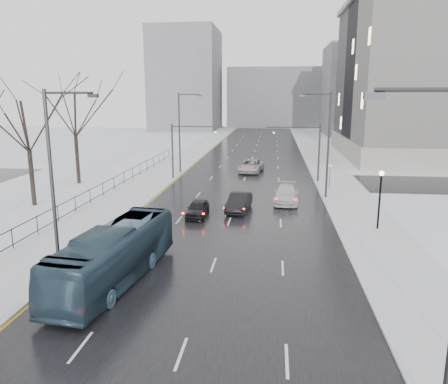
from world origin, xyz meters
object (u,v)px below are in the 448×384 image
at_px(mast_signal_left, 181,145).
at_px(sedan_right_cross, 251,166).
at_px(sedan_center_near, 197,209).
at_px(sedan_right_near, 239,202).
at_px(streetlight_l_near, 55,174).
at_px(sedan_right_far, 286,194).
at_px(no_uturn_sign, 330,168).
at_px(tree_park_d, 35,206).
at_px(mast_signal_right, 310,146).
at_px(lamppost_r_mid, 380,191).
at_px(streetlight_l_far, 181,129).
at_px(tree_park_e, 79,184).
at_px(bus, 115,255).
at_px(streetlight_r_mid, 326,140).

distance_m(mast_signal_left, sedan_right_cross, 10.29).
xyz_separation_m(sedan_center_near, sedan_right_near, (3.21, 2.18, 0.09)).
xyz_separation_m(streetlight_l_near, sedan_right_cross, (8.67, 33.82, -4.78)).
bearing_deg(sedan_right_far, sedan_right_cross, 106.81).
bearing_deg(no_uturn_sign, sedan_right_near, -132.05).
relative_size(tree_park_d, mast_signal_right, 1.92).
height_order(tree_park_d, no_uturn_sign, tree_park_d).
height_order(sedan_center_near, sedan_right_far, sedan_right_far).
bearing_deg(lamppost_r_mid, mast_signal_left, 135.52).
bearing_deg(no_uturn_sign, mast_signal_left, 166.40).
bearing_deg(streetlight_l_far, lamppost_r_mid, -48.94).
xyz_separation_m(tree_park_e, sedan_center_near, (15.49, -11.83, 0.70)).
height_order(lamppost_r_mid, mast_signal_right, mast_signal_right).
distance_m(sedan_right_near, sedan_right_far, 5.38).
distance_m(no_uturn_sign, sedan_right_cross, 13.20).
distance_m(bus, sedan_right_near, 16.11).
relative_size(lamppost_r_mid, sedan_right_far, 0.79).
height_order(tree_park_e, no_uturn_sign, tree_park_e).
xyz_separation_m(streetlight_l_near, sedan_right_near, (8.67, 14.36, -4.82)).
relative_size(tree_park_e, sedan_right_near, 2.94).
bearing_deg(sedan_right_far, mast_signal_left, 142.10).
bearing_deg(tree_park_d, sedan_right_far, 9.83).
relative_size(streetlight_l_near, sedan_center_near, 2.56).
height_order(tree_park_d, sedan_right_cross, tree_park_d).
bearing_deg(lamppost_r_mid, sedan_center_near, 171.00).
relative_size(streetlight_l_far, bus, 0.94).
relative_size(tree_park_d, mast_signal_left, 1.92).
bearing_deg(tree_park_d, sedan_right_near, 1.11).
bearing_deg(streetlight_r_mid, sedan_right_near, -143.64).
relative_size(streetlight_l_far, no_uturn_sign, 3.70).
bearing_deg(no_uturn_sign, tree_park_d, -159.68).
bearing_deg(bus, streetlight_l_near, 172.95).
xyz_separation_m(no_uturn_sign, sedan_center_near, (-11.91, -11.83, -1.60)).
relative_size(streetlight_l_near, mast_signal_right, 1.54).
xyz_separation_m(streetlight_l_far, no_uturn_sign, (17.37, -8.00, -3.32)).
xyz_separation_m(mast_signal_right, sedan_right_cross, (-6.83, 5.83, -3.27)).
height_order(bus, sedan_right_far, bus).
bearing_deg(streetlight_r_mid, lamppost_r_mid, -74.18).
xyz_separation_m(bus, sedan_center_near, (2.09, 13.01, -0.82)).
xyz_separation_m(mast_signal_left, bus, (2.53, -28.84, -2.58)).
distance_m(tree_park_e, streetlight_r_mid, 27.25).
bearing_deg(bus, tree_park_e, 125.26).
bearing_deg(streetlight_l_near, mast_signal_left, 88.28).
bearing_deg(mast_signal_left, tree_park_e, -159.81).
distance_m(streetlight_r_mid, mast_signal_left, 17.50).
bearing_deg(tree_park_e, streetlight_l_near, -67.31).
bearing_deg(lamppost_r_mid, no_uturn_sign, 97.33).
relative_size(tree_park_d, no_uturn_sign, 4.63).
bearing_deg(mast_signal_right, streetlight_l_far, 165.52).
distance_m(streetlight_l_far, sedan_right_cross, 10.07).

